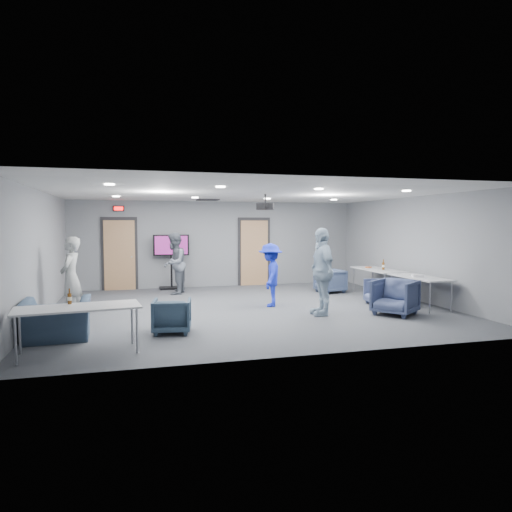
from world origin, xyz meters
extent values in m
plane|color=#35383D|center=(0.00, 0.00, 0.00)|extent=(9.00, 9.00, 0.00)
plane|color=silver|center=(0.00, 0.00, 2.70)|extent=(9.00, 9.00, 0.00)
cube|color=slate|center=(0.00, 4.00, 1.35)|extent=(9.00, 0.02, 2.70)
cube|color=slate|center=(0.00, -4.00, 1.35)|extent=(9.00, 0.02, 2.70)
cube|color=slate|center=(-4.50, 0.00, 1.35)|extent=(0.02, 8.00, 2.70)
cube|color=slate|center=(4.50, 0.00, 1.35)|extent=(0.02, 8.00, 2.70)
cube|color=black|center=(-3.00, 3.97, 1.08)|extent=(1.06, 0.06, 2.24)
cube|color=#AF7B55|center=(-3.00, 3.93, 1.05)|extent=(0.90, 0.05, 2.10)
cylinder|color=#94959C|center=(-2.65, 3.88, 1.00)|extent=(0.04, 0.10, 0.04)
cube|color=black|center=(1.20, 3.97, 1.08)|extent=(1.06, 0.06, 2.24)
cube|color=#AF7B55|center=(1.20, 3.93, 1.05)|extent=(0.90, 0.05, 2.10)
cylinder|color=#94959C|center=(1.55, 3.88, 1.00)|extent=(0.04, 0.10, 0.04)
cube|color=black|center=(-3.00, 3.94, 2.45)|extent=(0.32, 0.06, 0.16)
cube|color=#FF0C0C|center=(-3.00, 3.90, 2.45)|extent=(0.26, 0.02, 0.11)
cube|color=black|center=(-0.50, 2.80, 2.69)|extent=(0.60, 0.60, 0.03)
cylinder|color=white|center=(-3.00, -1.80, 2.69)|extent=(0.18, 0.18, 0.02)
cylinder|color=white|center=(-3.00, 1.80, 2.69)|extent=(0.18, 0.18, 0.02)
cylinder|color=white|center=(-1.00, -1.80, 2.69)|extent=(0.18, 0.18, 0.02)
cylinder|color=white|center=(-1.00, 1.80, 2.69)|extent=(0.18, 0.18, 0.02)
cylinder|color=white|center=(1.00, -1.80, 2.69)|extent=(0.18, 0.18, 0.02)
cylinder|color=white|center=(1.00, 1.80, 2.69)|extent=(0.18, 0.18, 0.02)
cylinder|color=white|center=(3.00, -1.80, 2.69)|extent=(0.18, 0.18, 0.02)
cylinder|color=white|center=(3.00, 1.80, 2.69)|extent=(0.18, 0.18, 0.02)
imported|color=#959795|center=(-3.90, -0.01, 0.86)|extent=(0.53, 0.70, 1.72)
imported|color=slate|center=(-1.49, 2.67, 0.87)|extent=(0.90, 1.02, 1.75)
imported|color=#9AB0C6|center=(1.35, -1.17, 0.95)|extent=(0.54, 1.14, 1.91)
imported|color=#1D2CBD|center=(0.58, 0.11, 0.76)|extent=(0.87, 1.12, 1.52)
imported|color=#3B4967|center=(2.90, 1.78, 0.34)|extent=(0.84, 0.82, 0.67)
imported|color=#3C4669|center=(3.26, -0.44, 0.32)|extent=(0.77, 0.75, 0.64)
imported|color=#37405F|center=(2.90, -1.61, 0.39)|extent=(1.18, 1.18, 0.78)
imported|color=#34485B|center=(-1.95, -2.00, 0.31)|extent=(0.78, 0.79, 0.63)
imported|color=#374960|center=(-3.90, -2.01, 0.35)|extent=(1.13, 1.00, 0.71)
cube|color=#B1B4B6|center=(4.00, 0.99, 0.71)|extent=(0.78, 1.88, 0.03)
cylinder|color=#94959C|center=(3.69, 1.85, 0.35)|extent=(0.04, 0.04, 0.70)
cylinder|color=#94959C|center=(3.69, 0.13, 0.35)|extent=(0.04, 0.04, 0.70)
cylinder|color=#94959C|center=(4.31, 1.85, 0.35)|extent=(0.04, 0.04, 0.70)
cylinder|color=#94959C|center=(4.31, 0.13, 0.35)|extent=(0.04, 0.04, 0.70)
cube|color=#B1B4B6|center=(4.00, -0.91, 0.71)|extent=(0.72, 1.73, 0.03)
cylinder|color=#94959C|center=(3.72, -0.13, 0.35)|extent=(0.04, 0.04, 0.70)
cylinder|color=#94959C|center=(3.72, -1.70, 0.35)|extent=(0.04, 0.04, 0.70)
cylinder|color=#94959C|center=(4.28, -0.13, 0.35)|extent=(0.04, 0.04, 0.70)
cylinder|color=#94959C|center=(4.28, -1.70, 0.35)|extent=(0.04, 0.04, 0.70)
cube|color=#B1B4B6|center=(-3.44, -3.00, 0.71)|extent=(1.90, 0.98, 0.03)
cylinder|color=#94959C|center=(-2.66, -2.60, 0.35)|extent=(0.04, 0.04, 0.70)
cylinder|color=#94959C|center=(-4.31, -2.81, 0.35)|extent=(0.04, 0.04, 0.70)
cylinder|color=#94959C|center=(-2.58, -3.19, 0.35)|extent=(0.04, 0.04, 0.70)
cylinder|color=#94959C|center=(-4.23, -3.40, 0.35)|extent=(0.04, 0.04, 0.70)
cylinder|color=brown|center=(-3.59, -2.73, 0.82)|extent=(0.06, 0.06, 0.17)
cylinder|color=brown|center=(-3.59, -2.73, 0.94)|extent=(0.02, 0.02, 0.08)
cylinder|color=beige|center=(-3.59, -2.73, 0.82)|extent=(0.06, 0.06, 0.06)
cylinder|color=brown|center=(4.05, 0.82, 0.83)|extent=(0.07, 0.07, 0.20)
cylinder|color=brown|center=(4.05, 0.82, 0.97)|extent=(0.03, 0.03, 0.09)
cylinder|color=beige|center=(4.05, 0.82, 0.83)|extent=(0.08, 0.08, 0.07)
cube|color=#B65A2D|center=(3.92, 1.40, 0.75)|extent=(0.17, 0.13, 0.03)
cube|color=silver|center=(3.90, -0.96, 0.76)|extent=(0.28, 0.23, 0.06)
cube|color=black|center=(-1.48, 3.75, 0.03)|extent=(0.72, 0.52, 0.06)
cylinder|color=black|center=(-1.48, 3.75, 0.67)|extent=(0.06, 0.06, 1.24)
cube|color=black|center=(-1.48, 3.75, 1.35)|extent=(1.09, 0.07, 0.64)
cube|color=#6C185D|center=(-1.48, 3.70, 1.35)|extent=(0.98, 0.01, 0.56)
cylinder|color=black|center=(0.42, 0.04, 2.58)|extent=(0.04, 0.04, 0.22)
cube|color=black|center=(0.42, 0.04, 2.40)|extent=(0.49, 0.46, 0.16)
cylinder|color=black|center=(0.42, -0.13, 2.40)|extent=(0.08, 0.06, 0.08)
camera|label=1|loc=(-2.63, -10.34, 1.98)|focal=32.00mm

